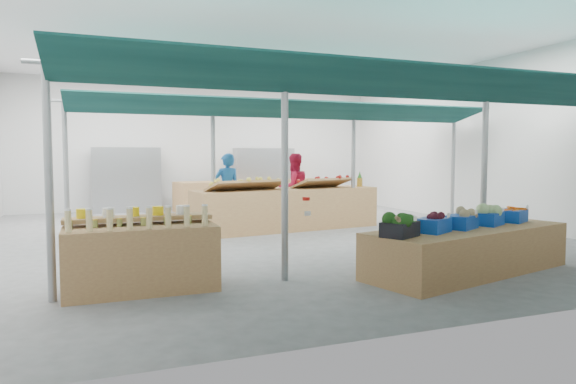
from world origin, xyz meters
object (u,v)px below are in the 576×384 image
object	(u,v)px
fruit_counter	(287,209)
bottle_shelf	(141,255)
veg_counter	(468,250)
crate_stack	(487,245)
vendor_left	(227,190)
vendor_right	(294,188)

from	to	relation	value
fruit_counter	bottle_shelf	bearing A→B (deg)	-138.06
veg_counter	crate_stack	size ratio (longest dim) A/B	6.33
vendor_left	vendor_right	bearing A→B (deg)	171.77
bottle_shelf	veg_counter	world-z (taller)	bottle_shelf
vendor_right	crate_stack	bearing A→B (deg)	93.05
crate_stack	vendor_left	xyz separation A→B (m)	(-2.96, 5.81, 0.64)
bottle_shelf	vendor_right	size ratio (longest dim) A/B	1.05
vendor_right	fruit_counter	bearing A→B (deg)	53.16
bottle_shelf	fruit_counter	bearing A→B (deg)	50.13
bottle_shelf	fruit_counter	size ratio (longest dim) A/B	0.42
veg_counter	vendor_left	distance (m)	6.71
bottle_shelf	crate_stack	distance (m)	5.54
bottle_shelf	vendor_left	xyz separation A→B (m)	(2.58, 5.63, 0.45)
bottle_shelf	fruit_counter	xyz separation A→B (m)	(3.78, 4.53, 0.03)
vendor_left	vendor_right	size ratio (longest dim) A/B	1.00
fruit_counter	crate_stack	xyz separation A→B (m)	(1.76, -4.71, -0.21)
veg_counter	fruit_counter	distance (m)	5.32
fruit_counter	vendor_right	size ratio (longest dim) A/B	2.50
vendor_right	bottle_shelf	bearing A→B (deg)	43.90
bottle_shelf	vendor_left	size ratio (longest dim) A/B	1.05
crate_stack	vendor_right	distance (m)	5.96
crate_stack	vendor_right	bearing A→B (deg)	101.27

